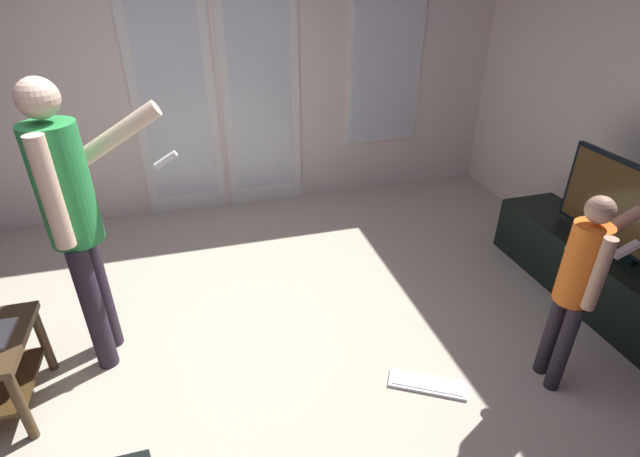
# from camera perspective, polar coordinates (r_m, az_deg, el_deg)

# --- Properties ---
(ground_plane) EXTENTS (6.13, 4.65, 0.02)m
(ground_plane) POSITION_cam_1_polar(r_m,az_deg,el_deg) (2.98, -11.86, -17.05)
(ground_plane) COLOR beige
(wall_back_with_doors) EXTENTS (6.13, 0.09, 2.60)m
(wall_back_with_doors) POSITION_cam_1_polar(r_m,az_deg,el_deg) (4.45, -15.36, 17.41)
(wall_back_with_doors) COLOR silver
(wall_back_with_doors) RESTS_ON ground_plane
(tv_stand) EXTENTS (0.48, 1.80, 0.43)m
(tv_stand) POSITION_cam_1_polar(r_m,az_deg,el_deg) (3.84, 31.15, -5.08)
(tv_stand) COLOR black
(tv_stand) RESTS_ON ground_plane
(flat_screen_tv) EXTENTS (0.08, 1.03, 0.60)m
(flat_screen_tv) POSITION_cam_1_polar(r_m,az_deg,el_deg) (3.61, 33.20, 1.83)
(flat_screen_tv) COLOR black
(flat_screen_tv) RESTS_ON tv_stand
(person_adult) EXTENTS (0.71, 0.45, 1.68)m
(person_adult) POSITION_cam_1_polar(r_m,az_deg,el_deg) (2.76, -27.72, 2.17)
(person_adult) COLOR #2B222F
(person_adult) RESTS_ON ground_plane
(person_child) EXTENTS (0.50, 0.32, 1.18)m
(person_child) POSITION_cam_1_polar(r_m,az_deg,el_deg) (2.77, 28.90, -5.40)
(person_child) COLOR #2B242C
(person_child) RESTS_ON ground_plane
(loose_keyboard) EXTENTS (0.45, 0.33, 0.02)m
(loose_keyboard) POSITION_cam_1_polar(r_m,az_deg,el_deg) (2.91, 12.89, -17.93)
(loose_keyboard) COLOR white
(loose_keyboard) RESTS_ON ground_plane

